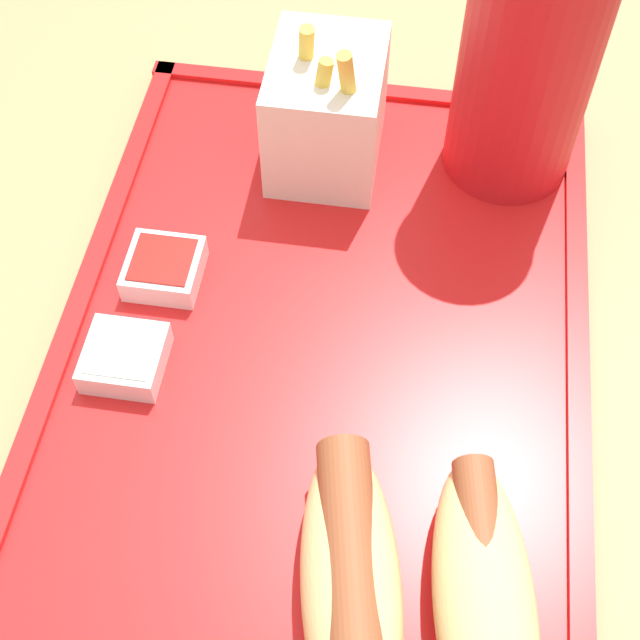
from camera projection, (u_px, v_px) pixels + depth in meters
dining_table at (322, 544)px, 0.82m from camera, size 1.39×0.84×0.72m
food_tray at (320, 355)px, 0.50m from camera, size 0.44×0.30×0.01m
soda_cup at (530, 52)px, 0.51m from camera, size 0.08×0.08×0.21m
hot_dog_far at (485, 604)px, 0.40m from camera, size 0.15×0.07×0.04m
hot_dog_near at (351, 584)px, 0.40m from camera, size 0.15×0.07×0.04m
fries_carton at (326, 110)px, 0.55m from camera, size 0.08×0.07×0.10m
sauce_cup_mayo at (125, 357)px, 0.48m from camera, size 0.04×0.04×0.02m
sauce_cup_ketchup at (164, 268)px, 0.52m from camera, size 0.04×0.04×0.02m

